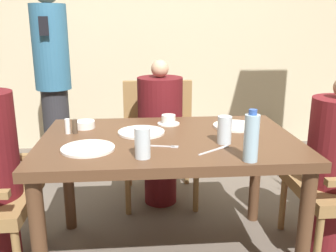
{
  "coord_description": "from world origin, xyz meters",
  "views": [
    {
      "loc": [
        -0.17,
        -1.89,
        1.31
      ],
      "look_at": [
        0.0,
        0.04,
        0.77
      ],
      "focal_mm": 40.0,
      "sensor_mm": 36.0,
      "label": 1
    }
  ],
  "objects_px": {
    "chair_far_side": "(159,136)",
    "plate_main_right": "(235,126)",
    "diner_in_right_chair": "(335,165)",
    "bowl_small": "(85,124)",
    "standing_host": "(53,75)",
    "diner_in_far_chair": "(160,132)",
    "teacup_with_saucer": "(168,120)",
    "plate_main_left": "(141,132)",
    "glass_tall_mid": "(142,143)",
    "water_bottle": "(251,137)",
    "plate_dessert_center": "(88,148)",
    "glass_tall_near": "(224,130)"
  },
  "relations": [
    {
      "from": "chair_far_side",
      "to": "plate_main_right",
      "type": "relative_size",
      "value": 3.41
    },
    {
      "from": "diner_in_right_chair",
      "to": "standing_host",
      "type": "bearing_deg",
      "value": 145.64
    },
    {
      "from": "standing_host",
      "to": "water_bottle",
      "type": "relative_size",
      "value": 7.19
    },
    {
      "from": "plate_dessert_center",
      "to": "water_bottle",
      "type": "distance_m",
      "value": 0.77
    },
    {
      "from": "diner_in_far_chair",
      "to": "chair_far_side",
      "type": "bearing_deg",
      "value": 90.0
    },
    {
      "from": "chair_far_side",
      "to": "plate_main_right",
      "type": "bearing_deg",
      "value": -59.17
    },
    {
      "from": "plate_main_left",
      "to": "bowl_small",
      "type": "distance_m",
      "value": 0.35
    },
    {
      "from": "chair_far_side",
      "to": "diner_in_right_chair",
      "type": "bearing_deg",
      "value": -41.9
    },
    {
      "from": "plate_main_right",
      "to": "plate_dessert_center",
      "type": "relative_size",
      "value": 1.0
    },
    {
      "from": "diner_in_right_chair",
      "to": "plate_main_left",
      "type": "relative_size",
      "value": 4.04
    },
    {
      "from": "chair_far_side",
      "to": "teacup_with_saucer",
      "type": "bearing_deg",
      "value": -87.89
    },
    {
      "from": "chair_far_side",
      "to": "bowl_small",
      "type": "distance_m",
      "value": 0.83
    },
    {
      "from": "diner_in_right_chair",
      "to": "bowl_small",
      "type": "distance_m",
      "value": 1.45
    },
    {
      "from": "water_bottle",
      "to": "glass_tall_mid",
      "type": "relative_size",
      "value": 1.66
    },
    {
      "from": "chair_far_side",
      "to": "plate_dessert_center",
      "type": "relative_size",
      "value": 3.41
    },
    {
      "from": "teacup_with_saucer",
      "to": "bowl_small",
      "type": "relative_size",
      "value": 1.16
    },
    {
      "from": "chair_far_side",
      "to": "plate_main_right",
      "type": "xyz_separation_m",
      "value": [
        0.4,
        -0.68,
        0.26
      ]
    },
    {
      "from": "diner_in_far_chair",
      "to": "standing_host",
      "type": "distance_m",
      "value": 1.05
    },
    {
      "from": "standing_host",
      "to": "plate_main_right",
      "type": "height_order",
      "value": "standing_host"
    },
    {
      "from": "diner_in_right_chair",
      "to": "plate_dessert_center",
      "type": "xyz_separation_m",
      "value": [
        -1.35,
        -0.17,
        0.2
      ]
    },
    {
      "from": "bowl_small",
      "to": "glass_tall_mid",
      "type": "relative_size",
      "value": 0.82
    },
    {
      "from": "plate_main_right",
      "to": "glass_tall_near",
      "type": "relative_size",
      "value": 1.84
    },
    {
      "from": "diner_in_right_chair",
      "to": "plate_main_left",
      "type": "xyz_separation_m",
      "value": [
        -1.09,
        0.09,
        0.2
      ]
    },
    {
      "from": "bowl_small",
      "to": "plate_main_left",
      "type": "bearing_deg",
      "value": -22.23
    },
    {
      "from": "diner_in_far_chair",
      "to": "standing_host",
      "type": "height_order",
      "value": "standing_host"
    },
    {
      "from": "plate_main_right",
      "to": "glass_tall_mid",
      "type": "relative_size",
      "value": 1.84
    },
    {
      "from": "diner_in_right_chair",
      "to": "teacup_with_saucer",
      "type": "height_order",
      "value": "diner_in_right_chair"
    },
    {
      "from": "plate_main_left",
      "to": "glass_tall_mid",
      "type": "bearing_deg",
      "value": -90.0
    },
    {
      "from": "diner_in_right_chair",
      "to": "standing_host",
      "type": "xyz_separation_m",
      "value": [
        -1.79,
        1.22,
        0.37
      ]
    },
    {
      "from": "diner_in_right_chair",
      "to": "glass_tall_near",
      "type": "distance_m",
      "value": 0.74
    },
    {
      "from": "diner_in_right_chair",
      "to": "diner_in_far_chair",
      "type": "bearing_deg",
      "value": 143.29
    },
    {
      "from": "standing_host",
      "to": "bowl_small",
      "type": "xyz_separation_m",
      "value": [
        0.38,
        -1.0,
        -0.15
      ]
    },
    {
      "from": "chair_far_side",
      "to": "plate_dessert_center",
      "type": "height_order",
      "value": "chair_far_side"
    },
    {
      "from": "plate_main_right",
      "to": "diner_in_right_chair",
      "type": "bearing_deg",
      "value": -17.49
    },
    {
      "from": "water_bottle",
      "to": "teacup_with_saucer",
      "type": "bearing_deg",
      "value": 115.36
    },
    {
      "from": "chair_far_side",
      "to": "diner_in_right_chair",
      "type": "relative_size",
      "value": 0.84
    },
    {
      "from": "diner_in_right_chair",
      "to": "glass_tall_mid",
      "type": "height_order",
      "value": "diner_in_right_chair"
    },
    {
      "from": "glass_tall_mid",
      "to": "water_bottle",
      "type": "bearing_deg",
      "value": -9.67
    },
    {
      "from": "water_bottle",
      "to": "plate_main_right",
      "type": "bearing_deg",
      "value": 81.91
    },
    {
      "from": "chair_far_side",
      "to": "plate_main_left",
      "type": "height_order",
      "value": "chair_far_side"
    },
    {
      "from": "plate_main_left",
      "to": "plate_main_right",
      "type": "xyz_separation_m",
      "value": [
        0.55,
        0.08,
        0.0
      ]
    },
    {
      "from": "bowl_small",
      "to": "glass_tall_near",
      "type": "xyz_separation_m",
      "value": [
        0.74,
        -0.35,
        0.05
      ]
    },
    {
      "from": "diner_in_far_chair",
      "to": "plate_dessert_center",
      "type": "xyz_separation_m",
      "value": [
        -0.4,
        -0.87,
        0.18
      ]
    },
    {
      "from": "standing_host",
      "to": "plate_main_left",
      "type": "xyz_separation_m",
      "value": [
        0.7,
        -1.13,
        -0.17
      ]
    },
    {
      "from": "plate_main_left",
      "to": "plate_dessert_center",
      "type": "relative_size",
      "value": 1.0
    },
    {
      "from": "teacup_with_saucer",
      "to": "glass_tall_mid",
      "type": "bearing_deg",
      "value": -106.38
    },
    {
      "from": "plate_main_right",
      "to": "chair_far_side",
      "type": "bearing_deg",
      "value": 120.83
    },
    {
      "from": "plate_main_left",
      "to": "plate_main_right",
      "type": "relative_size",
      "value": 1.0
    },
    {
      "from": "plate_main_left",
      "to": "glass_tall_mid",
      "type": "distance_m",
      "value": 0.4
    },
    {
      "from": "water_bottle",
      "to": "glass_tall_mid",
      "type": "xyz_separation_m",
      "value": [
        -0.47,
        0.08,
        -0.04
      ]
    }
  ]
}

